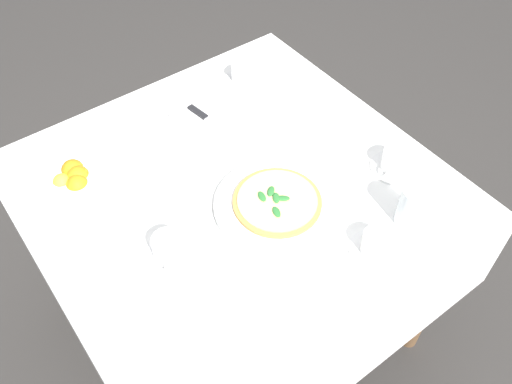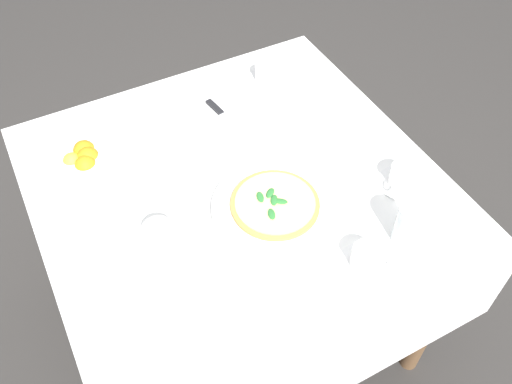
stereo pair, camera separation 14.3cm
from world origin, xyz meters
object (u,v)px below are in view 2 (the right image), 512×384
pizza_plate (275,207)px  coffee_cup_near_right (267,74)px  napkin_folded (224,119)px  pizza (275,204)px  water_glass_near_left (409,227)px  coffee_cup_back_corner (159,238)px  coffee_cup_far_left (367,260)px  dinner_knife (224,116)px  citrus_bowl (85,161)px  coffee_cup_center_back (403,177)px

pizza_plate → coffee_cup_near_right: bearing=153.5°
napkin_folded → coffee_cup_near_right: bearing=111.1°
pizza → water_glass_near_left: water_glass_near_left is taller
coffee_cup_back_corner → coffee_cup_far_left: bearing=55.1°
dinner_knife → citrus_bowl: size_ratio=1.30×
napkin_folded → dinner_knife: (0.00, 0.00, 0.01)m
pizza_plate → water_glass_near_left: (0.23, 0.24, 0.04)m
pizza → napkin_folded: 0.37m
napkin_folded → citrus_bowl: 0.42m
coffee_cup_near_right → citrus_bowl: citrus_bowl is taller
coffee_cup_back_corner → dinner_knife: bearing=134.8°
pizza → dinner_knife: size_ratio=1.18×
pizza_plate → coffee_cup_back_corner: size_ratio=2.54×
pizza_plate → napkin_folded: 0.37m
coffee_cup_center_back → coffee_cup_near_right: same height
coffee_cup_center_back → coffee_cup_near_right: (-0.57, -0.11, 0.00)m
dinner_knife → coffee_cup_far_left: bearing=-2.1°
water_glass_near_left → napkin_folded: 0.64m
pizza_plate → napkin_folded: bearing=175.2°
pizza_plate → citrus_bowl: (-0.38, -0.39, 0.02)m
pizza → coffee_cup_center_back: coffee_cup_center_back is taller
pizza_plate → napkin_folded: size_ratio=1.40×
coffee_cup_center_back → napkin_folded: coffee_cup_center_back is taller
pizza_plate → coffee_cup_center_back: size_ratio=2.54×
citrus_bowl → dinner_knife: bearing=88.7°
water_glass_near_left → napkin_folded: bearing=-160.8°
pizza → coffee_cup_near_right: (-0.48, 0.24, 0.00)m
napkin_folded → dinner_knife: size_ratio=1.20×
citrus_bowl → coffee_cup_far_left: bearing=38.3°
dinner_knife → citrus_bowl: (-0.01, -0.42, 0.00)m
coffee_cup_far_left → napkin_folded: bearing=-173.0°
water_glass_near_left → napkin_folded: water_glass_near_left is taller
pizza → coffee_cup_far_left: (0.25, 0.11, 0.00)m
coffee_cup_far_left → napkin_folded: size_ratio=0.55×
pizza_plate → coffee_cup_far_left: 0.28m
pizza → water_glass_near_left: size_ratio=1.96×
water_glass_near_left → pizza_plate: bearing=-134.2°
coffee_cup_near_right → napkin_folded: size_ratio=0.56×
dinner_knife → citrus_bowl: citrus_bowl is taller
pizza_plate → dinner_knife: 0.37m
pizza → citrus_bowl: bearing=-134.0°
pizza → napkin_folded: pizza is taller
pizza_plate → water_glass_near_left: water_glass_near_left is taller
water_glass_near_left → citrus_bowl: bearing=-134.0°
napkin_folded → pizza_plate: bearing=-12.3°
coffee_cup_far_left → dinner_knife: bearing=-173.0°
pizza_plate → pizza: bearing=-118.8°
coffee_cup_back_corner → citrus_bowl: 0.35m
coffee_cup_far_left → dinner_knife: size_ratio=0.66×
dinner_knife → pizza: bearing=-14.0°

